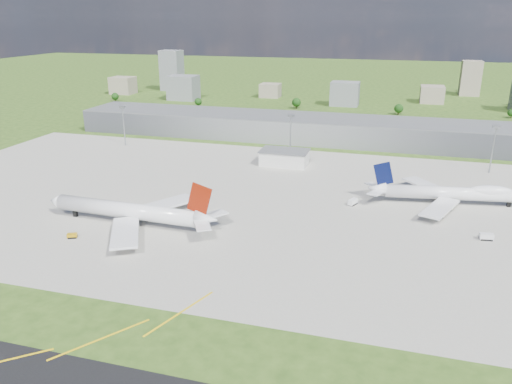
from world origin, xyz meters
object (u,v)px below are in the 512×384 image
(van_white_near, at_px, (353,202))
(van_white_far, at_px, (486,237))
(airliner_red_twin, at_px, (132,212))
(tug_yellow, at_px, (72,236))
(airliner_blue_quad, at_px, (453,193))

(van_white_near, relative_size, van_white_far, 1.08)
(airliner_red_twin, height_order, tug_yellow, airliner_red_twin)
(tug_yellow, bearing_deg, airliner_blue_quad, 3.57)
(van_white_far, bearing_deg, airliner_blue_quad, 96.02)
(tug_yellow, relative_size, van_white_near, 0.73)
(airliner_red_twin, relative_size, van_white_far, 14.46)
(van_white_near, xyz_separation_m, van_white_far, (52.25, -23.75, -0.04))
(airliner_blue_quad, bearing_deg, tug_yellow, -159.48)
(airliner_red_twin, relative_size, tug_yellow, 18.43)
(airliner_red_twin, xyz_separation_m, tug_yellow, (-15.86, -18.13, -4.68))
(van_white_near, distance_m, van_white_far, 57.40)
(van_white_near, bearing_deg, airliner_blue_quad, -48.58)
(airliner_red_twin, relative_size, van_white_near, 13.38)
(airliner_red_twin, height_order, van_white_near, airliner_red_twin)
(airliner_blue_quad, xyz_separation_m, van_white_far, (9.24, -36.78, -3.95))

